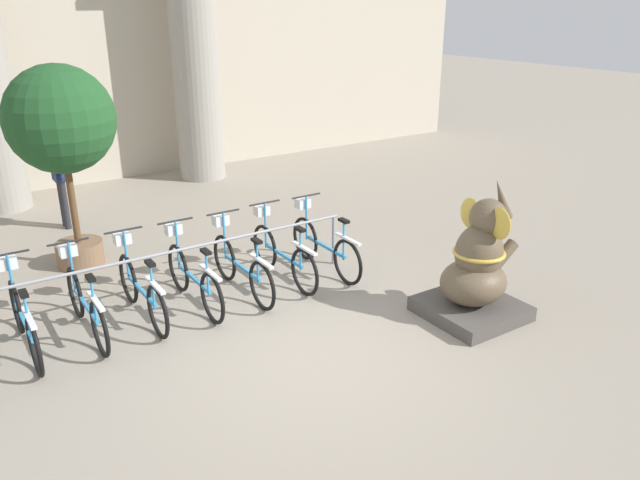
% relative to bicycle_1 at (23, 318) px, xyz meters
% --- Properties ---
extents(ground_plane, '(60.00, 60.00, 0.00)m').
position_rel_bicycle_1_xyz_m(ground_plane, '(2.62, -1.82, -0.40)').
color(ground_plane, gray).
extents(building_facade, '(20.00, 0.20, 6.00)m').
position_rel_bicycle_1_xyz_m(building_facade, '(2.62, 6.78, 2.60)').
color(building_facade, '#BCB29E').
rests_on(building_facade, ground_plane).
extents(column_right, '(1.23, 1.23, 5.16)m').
position_rel_bicycle_1_xyz_m(column_right, '(4.65, 5.78, 2.22)').
color(column_right, gray).
rests_on(column_right, ground_plane).
extents(bike_rack, '(5.32, 0.05, 0.77)m').
position_rel_bicycle_1_xyz_m(bike_rack, '(1.69, 0.13, 0.23)').
color(bike_rack, gray).
rests_on(bike_rack, ground_plane).
extents(bicycle_1, '(0.48, 1.76, 1.03)m').
position_rel_bicycle_1_xyz_m(bicycle_1, '(0.00, 0.00, 0.00)').
color(bicycle_1, black).
rests_on(bicycle_1, ground_plane).
extents(bicycle_2, '(0.48, 1.76, 1.03)m').
position_rel_bicycle_1_xyz_m(bicycle_2, '(0.67, 0.02, 0.00)').
color(bicycle_2, black).
rests_on(bicycle_2, ground_plane).
extents(bicycle_3, '(0.48, 1.76, 1.03)m').
position_rel_bicycle_1_xyz_m(bicycle_3, '(1.35, 0.05, 0.00)').
color(bicycle_3, black).
rests_on(bicycle_3, ground_plane).
extents(bicycle_4, '(0.48, 1.76, 1.03)m').
position_rel_bicycle_1_xyz_m(bicycle_4, '(2.02, 0.03, 0.00)').
color(bicycle_4, black).
rests_on(bicycle_4, ground_plane).
extents(bicycle_5, '(0.48, 1.76, 1.03)m').
position_rel_bicycle_1_xyz_m(bicycle_5, '(2.70, 0.00, 0.00)').
color(bicycle_5, black).
rests_on(bicycle_5, ground_plane).
extents(bicycle_6, '(0.48, 1.76, 1.03)m').
position_rel_bicycle_1_xyz_m(bicycle_6, '(3.37, 0.06, 0.00)').
color(bicycle_6, black).
rests_on(bicycle_6, ground_plane).
extents(bicycle_7, '(0.48, 1.76, 1.03)m').
position_rel_bicycle_1_xyz_m(bicycle_7, '(4.04, 0.02, 0.00)').
color(bicycle_7, black).
rests_on(bicycle_7, ground_plane).
extents(elephant_statue, '(1.12, 1.12, 1.76)m').
position_rel_bicycle_1_xyz_m(elephant_statue, '(4.84, -2.17, 0.19)').
color(elephant_statue, '#4C4742').
rests_on(elephant_statue, ground_plane).
extents(person_pedestrian, '(0.23, 0.47, 1.73)m').
position_rel_bicycle_1_xyz_m(person_pedestrian, '(1.33, 4.02, 0.64)').
color(person_pedestrian, '#28282D').
rests_on(person_pedestrian, ground_plane).
extents(potted_tree, '(1.51, 1.51, 2.93)m').
position_rel_bicycle_1_xyz_m(potted_tree, '(1.12, 2.19, 1.68)').
color(potted_tree, brown).
rests_on(potted_tree, ground_plane).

